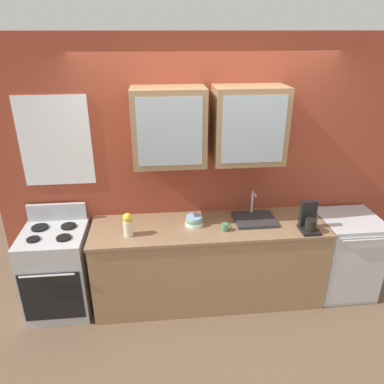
{
  "coord_description": "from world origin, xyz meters",
  "views": [
    {
      "loc": [
        -0.5,
        -3.16,
        2.68
      ],
      "look_at": [
        -0.18,
        0.0,
        1.26
      ],
      "focal_mm": 34.22,
      "sensor_mm": 36.0,
      "label": 1
    }
  ],
  "objects_px": {
    "stove_range": "(58,271)",
    "vase": "(128,225)",
    "dishwasher": "(344,255)",
    "bowl_stack": "(194,221)",
    "sink_faucet": "(255,219)",
    "coffee_maker": "(309,220)",
    "cup_near_sink": "(225,227)"
  },
  "relations": [
    {
      "from": "stove_range",
      "to": "cup_near_sink",
      "type": "xyz_separation_m",
      "value": [
        1.66,
        -0.12,
        0.47
      ]
    },
    {
      "from": "cup_near_sink",
      "to": "coffee_maker",
      "type": "bearing_deg",
      "value": -4.71
    },
    {
      "from": "cup_near_sink",
      "to": "coffee_maker",
      "type": "height_order",
      "value": "coffee_maker"
    },
    {
      "from": "stove_range",
      "to": "coffee_maker",
      "type": "height_order",
      "value": "coffee_maker"
    },
    {
      "from": "vase",
      "to": "coffee_maker",
      "type": "bearing_deg",
      "value": -2.44
    },
    {
      "from": "vase",
      "to": "dishwasher",
      "type": "height_order",
      "value": "vase"
    },
    {
      "from": "stove_range",
      "to": "vase",
      "type": "distance_m",
      "value": 0.93
    },
    {
      "from": "stove_range",
      "to": "bowl_stack",
      "type": "relative_size",
      "value": 5.92
    },
    {
      "from": "bowl_stack",
      "to": "coffee_maker",
      "type": "xyz_separation_m",
      "value": [
        1.09,
        -0.21,
        0.06
      ]
    },
    {
      "from": "sink_faucet",
      "to": "coffee_maker",
      "type": "distance_m",
      "value": 0.53
    },
    {
      "from": "stove_range",
      "to": "sink_faucet",
      "type": "xyz_separation_m",
      "value": [
        2.01,
        0.05,
        0.46
      ]
    },
    {
      "from": "vase",
      "to": "dishwasher",
      "type": "distance_m",
      "value": 2.34
    },
    {
      "from": "coffee_maker",
      "to": "sink_faucet",
      "type": "bearing_deg",
      "value": 153.11
    },
    {
      "from": "bowl_stack",
      "to": "vase",
      "type": "height_order",
      "value": "vase"
    },
    {
      "from": "sink_faucet",
      "to": "bowl_stack",
      "type": "height_order",
      "value": "sink_faucet"
    },
    {
      "from": "stove_range",
      "to": "vase",
      "type": "height_order",
      "value": "vase"
    },
    {
      "from": "sink_faucet",
      "to": "coffee_maker",
      "type": "relative_size",
      "value": 1.43
    },
    {
      "from": "cup_near_sink",
      "to": "dishwasher",
      "type": "height_order",
      "value": "cup_near_sink"
    },
    {
      "from": "bowl_stack",
      "to": "cup_near_sink",
      "type": "height_order",
      "value": "bowl_stack"
    },
    {
      "from": "sink_faucet",
      "to": "stove_range",
      "type": "bearing_deg",
      "value": -178.46
    },
    {
      "from": "bowl_stack",
      "to": "cup_near_sink",
      "type": "relative_size",
      "value": 1.74
    },
    {
      "from": "stove_range",
      "to": "vase",
      "type": "relative_size",
      "value": 4.59
    },
    {
      "from": "cup_near_sink",
      "to": "coffee_maker",
      "type": "xyz_separation_m",
      "value": [
        0.81,
        -0.07,
        0.07
      ]
    },
    {
      "from": "sink_faucet",
      "to": "vase",
      "type": "bearing_deg",
      "value": -172.67
    },
    {
      "from": "cup_near_sink",
      "to": "coffee_maker",
      "type": "distance_m",
      "value": 0.81
    },
    {
      "from": "sink_faucet",
      "to": "cup_near_sink",
      "type": "xyz_separation_m",
      "value": [
        -0.34,
        -0.17,
        0.02
      ]
    },
    {
      "from": "cup_near_sink",
      "to": "stove_range",
      "type": "bearing_deg",
      "value": 176.0
    },
    {
      "from": "stove_range",
      "to": "sink_faucet",
      "type": "bearing_deg",
      "value": 1.54
    },
    {
      "from": "vase",
      "to": "coffee_maker",
      "type": "xyz_separation_m",
      "value": [
        1.73,
        -0.07,
        -0.01
      ]
    },
    {
      "from": "vase",
      "to": "bowl_stack",
      "type": "bearing_deg",
      "value": 12.21
    },
    {
      "from": "sink_faucet",
      "to": "coffee_maker",
      "type": "height_order",
      "value": "coffee_maker"
    },
    {
      "from": "stove_range",
      "to": "sink_faucet",
      "type": "height_order",
      "value": "sink_faucet"
    }
  ]
}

